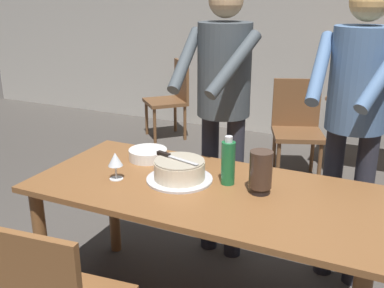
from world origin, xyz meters
The scene contains 13 objects.
back_wall centered at (0.00, 3.36, 1.35)m, with size 10.00×0.12×2.70m, color #BCB7AD.
main_dining_table centered at (0.00, 0.00, 0.64)m, with size 1.73×0.81×0.75m.
cake_on_platter centered at (-0.15, 0.02, 0.80)m, with size 0.34×0.34×0.11m.
cake_knife centered at (-0.22, 0.04, 0.87)m, with size 0.27×0.09×0.02m.
plate_stack centered at (-0.45, 0.22, 0.78)m, with size 0.22×0.22×0.06m.
wine_glass_near centered at (-0.45, -0.10, 0.85)m, with size 0.08×0.08×0.14m.
water_bottle centered at (0.09, 0.09, 0.86)m, with size 0.07×0.07×0.25m.
hurricane_lamp centered at (0.27, 0.06, 0.86)m, with size 0.11×0.11×0.21m.
person_cutting_cake centered at (-0.15, 0.61, 1.08)m, with size 0.46×0.57×1.72m.
person_standing_beside centered at (0.61, 0.64, 1.08)m, with size 0.46×0.57×1.72m.
background_table centered at (0.70, 2.66, 0.58)m, with size 1.00×0.70×0.74m.
background_chair_0 centered at (-1.61, 2.71, 0.49)m, with size 0.62×0.62×0.90m.
background_chair_1 centered at (0.00, 2.14, 0.49)m, with size 0.57×0.57×0.90m.
Camera 1 is at (0.81, -1.87, 1.68)m, focal length 42.13 mm.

